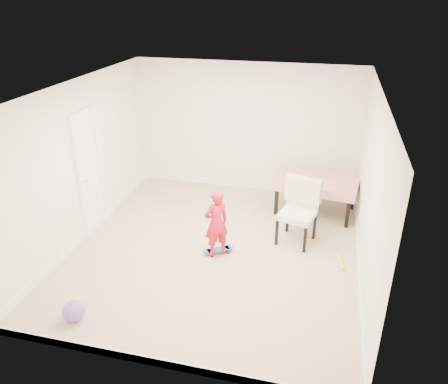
% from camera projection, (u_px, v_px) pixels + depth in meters
% --- Properties ---
extents(ground, '(5.00, 5.00, 0.00)m').
position_uv_depth(ground, '(215.00, 249.00, 7.10)').
color(ground, tan).
rests_on(ground, ground).
extents(ceiling, '(4.50, 5.00, 0.04)m').
position_uv_depth(ceiling, '(213.00, 90.00, 5.99)').
color(ceiling, white).
rests_on(ceiling, wall_back).
extents(wall_back, '(4.50, 0.04, 2.60)m').
position_uv_depth(wall_back, '(246.00, 128.00, 8.72)').
color(wall_back, white).
rests_on(wall_back, ground).
extents(wall_front, '(4.50, 0.04, 2.60)m').
position_uv_depth(wall_front, '(150.00, 271.00, 4.36)').
color(wall_front, white).
rests_on(wall_front, ground).
extents(wall_left, '(0.04, 5.00, 2.60)m').
position_uv_depth(wall_left, '(81.00, 163.00, 7.02)').
color(wall_left, white).
rests_on(wall_left, ground).
extents(wall_right, '(0.04, 5.00, 2.60)m').
position_uv_depth(wall_right, '(369.00, 191.00, 6.06)').
color(wall_right, white).
rests_on(wall_right, ground).
extents(door, '(0.11, 0.94, 2.11)m').
position_uv_depth(door, '(93.00, 172.00, 7.40)').
color(door, white).
rests_on(door, ground).
extents(baseboard_back, '(4.50, 0.02, 0.12)m').
position_uv_depth(baseboard_back, '(245.00, 185.00, 9.26)').
color(baseboard_back, white).
rests_on(baseboard_back, ground).
extents(baseboard_front, '(4.50, 0.02, 0.12)m').
position_uv_depth(baseboard_front, '(158.00, 362.00, 4.89)').
color(baseboard_front, white).
rests_on(baseboard_front, ground).
extents(baseboard_left, '(0.02, 5.00, 0.12)m').
position_uv_depth(baseboard_left, '(90.00, 229.00, 7.56)').
color(baseboard_left, white).
rests_on(baseboard_left, ground).
extents(baseboard_right, '(0.02, 5.00, 0.12)m').
position_uv_depth(baseboard_right, '(358.00, 265.00, 6.59)').
color(baseboard_right, white).
rests_on(baseboard_right, ground).
extents(dining_table, '(1.59, 1.14, 0.69)m').
position_uv_depth(dining_table, '(316.00, 195.00, 8.14)').
color(dining_table, '#B40909').
rests_on(dining_table, ground).
extents(dining_chair, '(0.74, 0.80, 1.08)m').
position_uv_depth(dining_chair, '(297.00, 213.00, 7.09)').
color(dining_chair, white).
rests_on(dining_chair, ground).
extents(skateboard, '(0.51, 0.42, 0.07)m').
position_uv_depth(skateboard, '(218.00, 251.00, 6.98)').
color(skateboard, blue).
rests_on(skateboard, ground).
extents(child, '(0.47, 0.46, 1.10)m').
position_uv_depth(child, '(216.00, 225.00, 6.71)').
color(child, red).
rests_on(child, ground).
extents(balloon, '(0.28, 0.28, 0.28)m').
position_uv_depth(balloon, '(73.00, 311.00, 5.54)').
color(balloon, '#7D52C6').
rests_on(balloon, ground).
extents(foam_toy, '(0.16, 0.40, 0.06)m').
position_uv_depth(foam_toy, '(340.00, 262.00, 6.72)').
color(foam_toy, yellow).
rests_on(foam_toy, ground).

